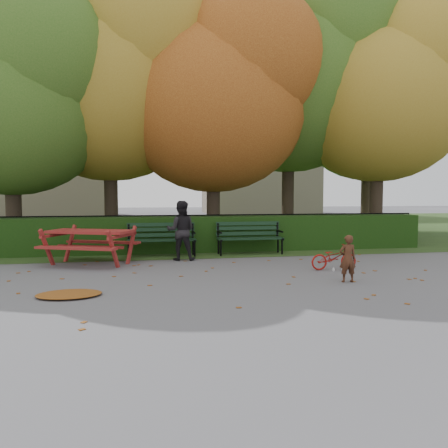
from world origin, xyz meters
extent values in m
plane|color=slate|center=(0.00, 0.00, 0.00)|extent=(90.00, 90.00, 0.00)
plane|color=#273D19|center=(0.00, 14.00, 0.01)|extent=(90.00, 90.00, 0.00)
cube|color=#C3B598|center=(-9.00, 26.00, 7.50)|extent=(10.00, 7.00, 15.00)
cube|color=#C3B598|center=(8.00, 28.00, 6.00)|extent=(9.00, 6.00, 12.00)
cube|color=black|center=(0.00, 4.50, 0.50)|extent=(13.00, 0.90, 1.00)
cube|color=black|center=(0.00, 5.30, 0.08)|extent=(14.00, 0.04, 0.04)
cube|color=black|center=(0.00, 5.30, 1.00)|extent=(14.00, 0.04, 0.04)
cylinder|color=black|center=(-3.00, 5.30, 0.50)|extent=(0.03, 0.03, 1.00)
cylinder|color=black|center=(0.00, 5.30, 0.50)|extent=(0.03, 0.03, 1.00)
cylinder|color=black|center=(3.00, 5.30, 0.50)|extent=(0.03, 0.03, 1.00)
cylinder|color=black|center=(6.50, 5.30, 0.50)|extent=(0.03, 0.03, 1.00)
cylinder|color=#2E221A|center=(-5.50, 5.80, 1.31)|extent=(0.44, 0.44, 2.62)
ellipsoid|color=#305919|center=(-5.50, 5.80, 4.12)|extent=(5.60, 5.60, 5.04)
sphere|color=#305919|center=(-4.52, 5.10, 5.38)|extent=(4.20, 4.20, 4.20)
cylinder|color=#2E221A|center=(-2.80, 7.00, 1.57)|extent=(0.44, 0.44, 3.15)
ellipsoid|color=olive|center=(-2.80, 7.00, 4.95)|extent=(6.40, 6.40, 5.76)
sphere|color=olive|center=(-1.68, 6.20, 6.39)|extent=(4.80, 4.80, 4.80)
cylinder|color=#2E221A|center=(0.50, 6.20, 1.40)|extent=(0.44, 0.44, 2.80)
ellipsoid|color=maroon|center=(0.50, 6.20, 4.40)|extent=(6.00, 6.00, 5.40)
sphere|color=maroon|center=(1.55, 5.45, 5.75)|extent=(4.50, 4.50, 4.50)
cylinder|color=#2E221A|center=(3.50, 7.50, 1.75)|extent=(0.44, 0.44, 3.50)
ellipsoid|color=#305919|center=(3.50, 7.50, 5.50)|extent=(6.80, 6.80, 6.12)
sphere|color=#305919|center=(4.69, 6.65, 7.03)|extent=(5.10, 5.10, 5.10)
cylinder|color=#2E221A|center=(6.20, 6.00, 1.49)|extent=(0.44, 0.44, 2.97)
ellipsoid|color=olive|center=(6.20, 6.00, 4.68)|extent=(5.80, 5.80, 5.22)
sphere|color=olive|center=(7.21, 5.28, 5.98)|extent=(4.35, 4.35, 4.35)
sphere|color=maroon|center=(-6.35, 8.68, 6.71)|extent=(4.95, 4.95, 4.95)
cylinder|color=#2E221A|center=(8.00, 10.00, 1.57)|extent=(0.44, 0.44, 3.15)
ellipsoid|color=#305919|center=(8.00, 10.00, 4.95)|extent=(6.00, 6.00, 5.40)
sphere|color=#305919|center=(9.05, 9.25, 6.30)|extent=(4.50, 4.50, 4.50)
cube|color=black|center=(-1.30, 3.42, 0.44)|extent=(1.80, 0.12, 0.04)
cube|color=black|center=(-1.30, 3.60, 0.44)|extent=(1.80, 0.12, 0.04)
cube|color=black|center=(-1.30, 3.78, 0.44)|extent=(1.80, 0.12, 0.04)
cube|color=black|center=(-1.30, 3.87, 0.55)|extent=(1.80, 0.05, 0.10)
cube|color=black|center=(-1.30, 3.87, 0.70)|extent=(1.80, 0.05, 0.10)
cube|color=black|center=(-1.30, 3.87, 0.83)|extent=(1.80, 0.05, 0.10)
cube|color=black|center=(-2.15, 3.60, 0.42)|extent=(0.05, 0.55, 0.06)
cube|color=black|center=(-2.15, 3.87, 0.65)|extent=(0.05, 0.05, 0.41)
cylinder|color=black|center=(-2.15, 3.42, 0.22)|extent=(0.05, 0.05, 0.44)
cylinder|color=black|center=(-2.15, 3.78, 0.22)|extent=(0.05, 0.05, 0.44)
cube|color=black|center=(-2.15, 3.62, 0.62)|extent=(0.05, 0.45, 0.04)
cube|color=black|center=(-0.45, 3.60, 0.42)|extent=(0.05, 0.55, 0.06)
cube|color=black|center=(-0.45, 3.87, 0.65)|extent=(0.05, 0.05, 0.41)
cylinder|color=black|center=(-0.45, 3.42, 0.22)|extent=(0.05, 0.05, 0.44)
cylinder|color=black|center=(-0.45, 3.78, 0.22)|extent=(0.05, 0.05, 0.44)
cube|color=black|center=(-0.45, 3.62, 0.62)|extent=(0.05, 0.45, 0.04)
cube|color=black|center=(1.10, 3.42, 0.44)|extent=(1.80, 0.12, 0.04)
cube|color=black|center=(1.10, 3.60, 0.44)|extent=(1.80, 0.12, 0.04)
cube|color=black|center=(1.10, 3.78, 0.44)|extent=(1.80, 0.12, 0.04)
cube|color=black|center=(1.10, 3.87, 0.55)|extent=(1.80, 0.05, 0.10)
cube|color=black|center=(1.10, 3.87, 0.70)|extent=(1.80, 0.05, 0.10)
cube|color=black|center=(1.10, 3.87, 0.83)|extent=(1.80, 0.05, 0.10)
cube|color=black|center=(0.25, 3.60, 0.42)|extent=(0.05, 0.55, 0.06)
cube|color=black|center=(0.25, 3.87, 0.65)|extent=(0.05, 0.05, 0.41)
cylinder|color=black|center=(0.25, 3.42, 0.22)|extent=(0.05, 0.05, 0.44)
cylinder|color=black|center=(0.25, 3.78, 0.22)|extent=(0.05, 0.05, 0.44)
cube|color=black|center=(0.25, 3.62, 0.62)|extent=(0.05, 0.45, 0.04)
cube|color=black|center=(1.95, 3.60, 0.42)|extent=(0.05, 0.55, 0.06)
cube|color=black|center=(1.95, 3.87, 0.65)|extent=(0.05, 0.05, 0.41)
cylinder|color=black|center=(1.95, 3.42, 0.22)|extent=(0.05, 0.05, 0.44)
cylinder|color=black|center=(1.95, 3.78, 0.22)|extent=(0.05, 0.05, 0.44)
cube|color=black|center=(1.95, 3.62, 0.62)|extent=(0.05, 0.45, 0.04)
cube|color=maroon|center=(-3.00, 2.64, 0.78)|extent=(2.04, 1.46, 0.06)
cube|color=maroon|center=(-3.25, 2.06, 0.46)|extent=(1.84, 0.98, 0.05)
cube|color=maroon|center=(-2.75, 3.22, 0.46)|extent=(1.84, 0.98, 0.05)
cube|color=maroon|center=(-3.94, 2.53, 0.42)|extent=(0.27, 0.52, 0.92)
cube|color=maroon|center=(-3.57, 3.40, 0.42)|extent=(0.27, 0.52, 0.92)
cube|color=maroon|center=(-3.75, 2.96, 0.69)|extent=(0.61, 1.33, 0.06)
cube|color=maroon|center=(-2.43, 1.89, 0.42)|extent=(0.27, 0.52, 0.92)
cube|color=maroon|center=(-2.06, 2.76, 0.42)|extent=(0.27, 0.52, 0.92)
cube|color=maroon|center=(-2.25, 2.32, 0.69)|extent=(0.61, 1.33, 0.06)
cube|color=maroon|center=(-3.00, 2.64, 0.42)|extent=(1.57, 0.71, 0.06)
ellipsoid|color=brown|center=(-2.98, -0.60, 0.04)|extent=(1.14, 0.88, 0.07)
imported|color=#462516|center=(1.98, -0.38, 0.45)|extent=(0.34, 0.24, 0.89)
imported|color=black|center=(-0.85, 2.90, 0.74)|extent=(0.80, 0.67, 1.48)
imported|color=maroon|center=(2.31, 0.92, 0.27)|extent=(1.04, 0.38, 0.55)
camera|label=1|loc=(-1.79, -7.91, 1.66)|focal=35.00mm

